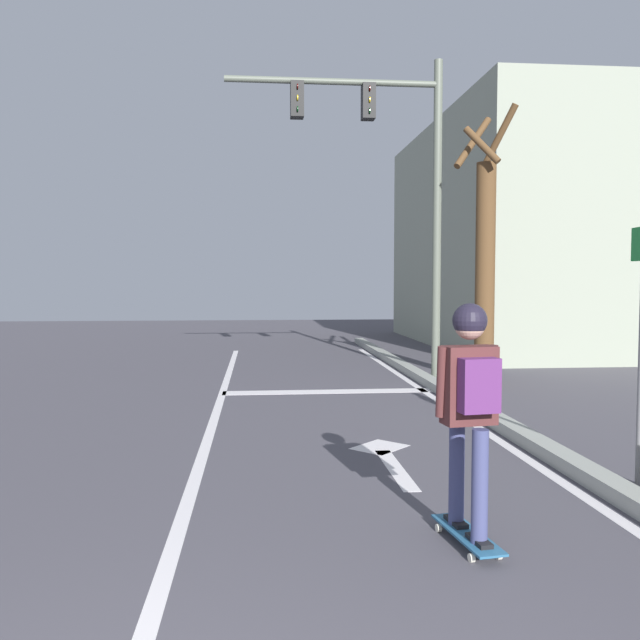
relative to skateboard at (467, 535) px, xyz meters
The scene contains 11 objects.
lane_line_center 3.66m from the skateboard, 123.32° to the left, with size 0.12×20.00×0.01m, color silver.
lane_line_curbside 3.32m from the skateboard, 66.89° to the left, with size 0.12×20.00×0.01m, color silver.
stop_bar 6.40m from the skateboard, 92.48° to the left, with size 3.46×0.40×0.01m, color silver.
lane_arrow_stem 1.86m from the skateboard, 93.21° to the left, with size 0.16×1.40×0.01m, color silver.
lane_arrow_head 2.71m from the skateboard, 92.20° to the left, with size 0.56×0.44×0.01m, color silver.
curb_strip 3.43m from the skateboard, 63.05° to the left, with size 0.24×24.00×0.14m, color #969991.
skateboard is the anchor object (origin of this frame).
skater 1.00m from the skateboard, 82.32° to the right, with size 0.44×0.60×1.58m.
traffic_signal_mast 8.91m from the skateboard, 82.96° to the left, with size 4.03×0.34×5.93m.
roadside_tree 8.02m from the skateboard, 69.92° to the left, with size 1.17×1.08×4.97m.
building_block 16.79m from the skateboard, 58.13° to the left, with size 10.53×10.16×6.26m, color #949D89.
Camera 1 is at (0.55, -1.37, 1.81)m, focal length 37.02 mm.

